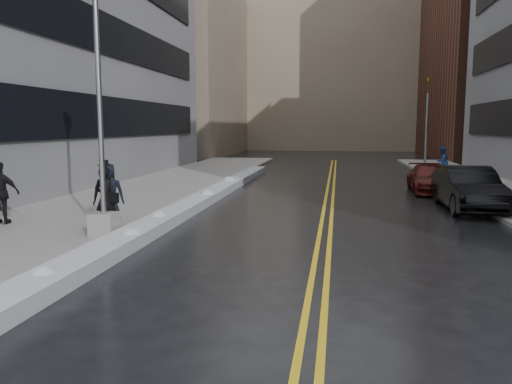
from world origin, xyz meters
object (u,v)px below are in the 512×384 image
at_px(pedestrian_d, 1,193).
at_px(lamppost, 101,146).
at_px(car_black, 468,189).
at_px(car_maroon, 430,179).
at_px(traffic_signal, 427,121).
at_px(pedestrian_east, 442,161).
at_px(pedestrian_c, 109,194).
at_px(pedestrian_fedora, 106,199).
at_px(fire_hydrant, 500,192).

bearing_deg(pedestrian_d, lamppost, 155.06).
height_order(pedestrian_d, car_black, pedestrian_d).
height_order(lamppost, car_maroon, lamppost).
bearing_deg(car_maroon, pedestrian_d, -141.08).
height_order(traffic_signal, pedestrian_d, traffic_signal).
bearing_deg(car_maroon, lamppost, -129.99).
bearing_deg(pedestrian_east, pedestrian_d, 7.55).
height_order(pedestrian_c, car_maroon, pedestrian_c).
bearing_deg(car_black, pedestrian_fedora, -151.55).
xyz_separation_m(fire_hydrant, pedestrian_fedora, (-12.46, -7.55, 0.51)).
bearing_deg(pedestrian_east, car_black, 43.66).
relative_size(pedestrian_c, car_black, 0.38).
relative_size(lamppost, pedestrian_d, 4.10).
relative_size(lamppost, pedestrian_east, 4.46).
relative_size(pedestrian_d, car_maroon, 0.43).
distance_m(pedestrian_d, car_maroon, 17.64).
bearing_deg(pedestrian_c, car_maroon, -163.53).
relative_size(fire_hydrant, traffic_signal, 0.12).
relative_size(pedestrian_fedora, car_black, 0.38).
xyz_separation_m(pedestrian_fedora, pedestrian_c, (-0.35, 0.90, 0.01)).
relative_size(lamppost, car_black, 1.58).
bearing_deg(pedestrian_fedora, car_black, -143.05).
xyz_separation_m(fire_hydrant, car_maroon, (-1.96, 3.60, 0.09)).
bearing_deg(car_black, traffic_signal, 85.00).
bearing_deg(lamppost, traffic_signal, 61.79).
bearing_deg(pedestrian_c, pedestrian_east, -153.94).
distance_m(pedestrian_c, car_maroon, 14.93).
distance_m(traffic_signal, car_maroon, 10.86).
distance_m(pedestrian_d, pedestrian_east, 23.32).
distance_m(traffic_signal, pedestrian_d, 26.25).
bearing_deg(pedestrian_fedora, car_maroon, -126.04).
bearing_deg(fire_hydrant, car_maroon, 118.51).
bearing_deg(pedestrian_east, traffic_signal, -125.11).
relative_size(pedestrian_c, pedestrian_d, 0.98).
distance_m(fire_hydrant, pedestrian_fedora, 14.58).
distance_m(traffic_signal, pedestrian_east, 4.61).
bearing_deg(pedestrian_fedora, traffic_signal, -111.79).
height_order(traffic_signal, pedestrian_c, traffic_signal).
xyz_separation_m(pedestrian_c, car_maroon, (10.85, 10.25, -0.43)).
height_order(fire_hydrant, pedestrian_d, pedestrian_d).
bearing_deg(car_maroon, car_black, -82.95).
distance_m(lamppost, traffic_signal, 24.98).
height_order(lamppost, car_black, lamppost).
relative_size(pedestrian_d, car_black, 0.39).
xyz_separation_m(pedestrian_c, pedestrian_d, (-3.20, -0.41, 0.02)).
distance_m(fire_hydrant, car_maroon, 4.10).
bearing_deg(fire_hydrant, car_black, -139.10).
bearing_deg(lamppost, pedestrian_fedora, 109.19).
xyz_separation_m(traffic_signal, pedestrian_fedora, (-11.96, -21.55, -2.34)).
xyz_separation_m(fire_hydrant, pedestrian_d, (-16.01, -7.06, 0.53)).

